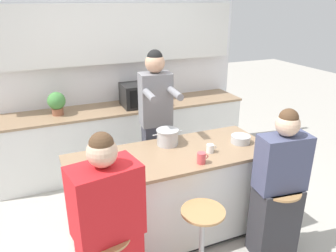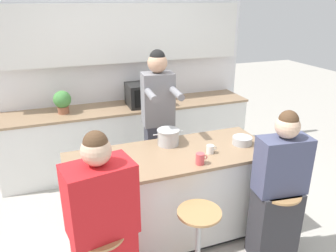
# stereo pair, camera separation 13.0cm
# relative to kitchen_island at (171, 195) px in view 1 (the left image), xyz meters

# --- Properties ---
(ground_plane) EXTENTS (16.00, 16.00, 0.00)m
(ground_plane) POSITION_rel_kitchen_island_xyz_m (0.00, 0.00, -0.46)
(ground_plane) COLOR #B2ADA3
(wall_back) EXTENTS (3.66, 0.22, 2.70)m
(wall_back) POSITION_rel_kitchen_island_xyz_m (0.00, 1.91, 1.08)
(wall_back) COLOR white
(wall_back) RESTS_ON ground_plane
(back_counter) EXTENTS (3.40, 0.62, 0.89)m
(back_counter) POSITION_rel_kitchen_island_xyz_m (0.00, 1.61, -0.01)
(back_counter) COLOR white
(back_counter) RESTS_ON ground_plane
(kitchen_island) EXTENTS (1.93, 0.76, 0.91)m
(kitchen_island) POSITION_rel_kitchen_island_xyz_m (0.00, 0.00, 0.00)
(kitchen_island) COLOR black
(kitchen_island) RESTS_ON ground_plane
(bar_stool_center) EXTENTS (0.38, 0.38, 0.70)m
(bar_stool_center) POSITION_rel_kitchen_island_xyz_m (0.00, -0.63, -0.09)
(bar_stool_center) COLOR tan
(bar_stool_center) RESTS_ON ground_plane
(bar_stool_rightmost) EXTENTS (0.38, 0.38, 0.70)m
(bar_stool_rightmost) POSITION_rel_kitchen_island_xyz_m (0.77, -0.63, -0.09)
(bar_stool_rightmost) COLOR tan
(bar_stool_rightmost) RESTS_ON ground_plane
(person_cooking) EXTENTS (0.38, 0.56, 1.78)m
(person_cooking) POSITION_rel_kitchen_island_xyz_m (0.09, 0.63, 0.45)
(person_cooking) COLOR #383842
(person_cooking) RESTS_ON ground_plane
(person_wrapped_blanket) EXTENTS (0.51, 0.36, 1.48)m
(person_wrapped_blanket) POSITION_rel_kitchen_island_xyz_m (-0.75, -0.60, 0.24)
(person_wrapped_blanket) COLOR red
(person_wrapped_blanket) RESTS_ON ground_plane
(person_seated_near) EXTENTS (0.46, 0.31, 1.43)m
(person_seated_near) POSITION_rel_kitchen_island_xyz_m (0.77, -0.60, 0.19)
(person_seated_near) COLOR #333338
(person_seated_near) RESTS_ON ground_plane
(cooking_pot) EXTENTS (0.31, 0.22, 0.16)m
(cooking_pot) POSITION_rel_kitchen_island_xyz_m (0.05, 0.21, 0.53)
(cooking_pot) COLOR #B7BABC
(cooking_pot) RESTS_ON kitchen_island
(fruit_bowl) EXTENTS (0.19, 0.19, 0.08)m
(fruit_bowl) POSITION_rel_kitchen_island_xyz_m (0.74, -0.04, 0.49)
(fruit_bowl) COLOR #B7BABC
(fruit_bowl) RESTS_ON kitchen_island
(coffee_cup_near) EXTENTS (0.11, 0.08, 0.10)m
(coffee_cup_near) POSITION_rel_kitchen_island_xyz_m (0.17, -0.27, 0.50)
(coffee_cup_near) COLOR #DB4C51
(coffee_cup_near) RESTS_ON kitchen_island
(coffee_cup_far) EXTENTS (0.10, 0.07, 0.08)m
(coffee_cup_far) POSITION_rel_kitchen_island_xyz_m (0.35, -0.11, 0.49)
(coffee_cup_far) COLOR white
(coffee_cup_far) RESTS_ON kitchen_island
(banana_bunch) EXTENTS (0.17, 0.12, 0.06)m
(banana_bunch) POSITION_rel_kitchen_island_xyz_m (-0.80, -0.26, 0.48)
(banana_bunch) COLOR yellow
(banana_bunch) RESTS_ON kitchen_island
(microwave) EXTENTS (0.49, 0.38, 0.30)m
(microwave) POSITION_rel_kitchen_island_xyz_m (0.23, 1.58, 0.58)
(microwave) COLOR black
(microwave) RESTS_ON back_counter
(potted_plant) EXTENTS (0.22, 0.22, 0.29)m
(potted_plant) POSITION_rel_kitchen_island_xyz_m (-0.85, 1.61, 0.59)
(potted_plant) COLOR #93563D
(potted_plant) RESTS_ON back_counter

